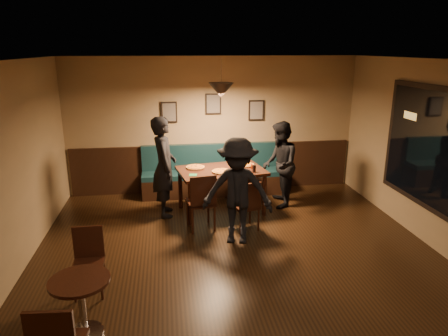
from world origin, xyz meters
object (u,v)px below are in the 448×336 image
at_px(diner_right, 280,165).
at_px(cafe_chair_far, 88,263).
at_px(cafe_table, 82,307).
at_px(diner_left, 164,167).
at_px(booth_bench, 215,171).
at_px(diner_front, 237,191).
at_px(chair_near_right, 246,205).
at_px(soda_glass, 254,169).
at_px(chair_near_left, 201,201).
at_px(tabasco_bottle, 252,166).
at_px(dining_table, 221,191).

height_order(diner_right, cafe_chair_far, diner_right).
bearing_deg(cafe_table, diner_left, 74.55).
relative_size(booth_bench, diner_front, 1.79).
bearing_deg(chair_near_right, diner_left, 133.54).
height_order(chair_near_right, soda_glass, soda_glass).
relative_size(chair_near_left, diner_left, 0.54).
distance_m(booth_bench, soda_glass, 1.40).
bearing_deg(diner_front, tabasco_bottle, 83.30).
relative_size(booth_bench, diner_right, 1.83).
distance_m(chair_near_right, cafe_chair_far, 2.78).
xyz_separation_m(chair_near_right, soda_glass, (0.26, 0.57, 0.45)).
relative_size(cafe_table, cafe_chair_far, 0.79).
bearing_deg(soda_glass, diner_front, -115.55).
bearing_deg(soda_glass, cafe_chair_far, -139.57).
xyz_separation_m(diner_left, tabasco_bottle, (1.58, -0.06, -0.04)).
distance_m(chair_near_right, diner_left, 1.64).
relative_size(dining_table, diner_front, 0.91).
height_order(dining_table, cafe_table, dining_table).
height_order(diner_right, cafe_table, diner_right).
xyz_separation_m(booth_bench, dining_table, (-0.01, -0.98, -0.09)).
bearing_deg(chair_near_left, chair_near_right, -19.92).
bearing_deg(tabasco_bottle, diner_front, -111.50).
height_order(dining_table, chair_near_left, chair_near_left).
bearing_deg(cafe_chair_far, tabasco_bottle, -138.37).
distance_m(dining_table, diner_right, 1.22).
bearing_deg(soda_glass, chair_near_left, -156.44).
bearing_deg(booth_bench, tabasco_bottle, -61.81).
bearing_deg(booth_bench, diner_left, -137.06).
xyz_separation_m(chair_near_right, diner_left, (-1.33, 0.83, 0.48)).
bearing_deg(soda_glass, diner_right, 34.63).
bearing_deg(cafe_table, diner_right, 47.56).
distance_m(diner_right, cafe_chair_far, 4.06).
bearing_deg(cafe_chair_far, cafe_table, 93.29).
height_order(booth_bench, diner_front, diner_front).
height_order(booth_bench, chair_near_left, booth_bench).
height_order(chair_near_left, diner_front, diner_front).
bearing_deg(diner_front, diner_right, 67.66).
bearing_deg(chair_near_left, diner_right, 17.89).
height_order(booth_bench, diner_right, diner_right).
distance_m(chair_near_left, diner_front, 0.84).
bearing_deg(chair_near_right, chair_near_left, 155.82).
bearing_deg(cafe_table, soda_glass, 49.94).
height_order(diner_right, soda_glass, diner_right).
height_order(soda_glass, cafe_chair_far, soda_glass).
distance_m(chair_near_left, chair_near_right, 0.76).
bearing_deg(tabasco_bottle, booth_bench, 118.19).
height_order(diner_front, tabasco_bottle, diner_front).
relative_size(diner_front, tabasco_bottle, 15.59).
xyz_separation_m(booth_bench, diner_left, (-1.04, -0.96, 0.41)).
distance_m(diner_left, cafe_chair_far, 2.65).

